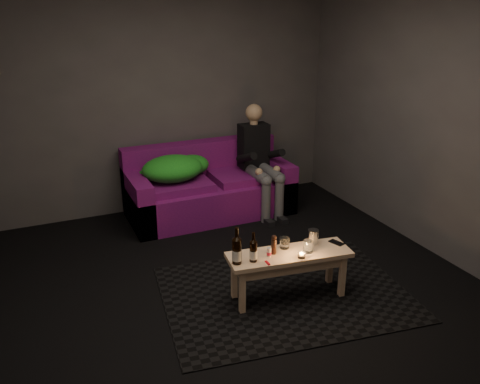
% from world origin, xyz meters
% --- Properties ---
extents(floor, '(4.50, 4.50, 0.00)m').
position_xyz_m(floor, '(0.00, 0.00, 0.00)').
color(floor, black).
rests_on(floor, ground).
extents(room, '(4.50, 4.50, 4.50)m').
position_xyz_m(room, '(0.00, 0.47, 1.64)').
color(room, silver).
rests_on(room, ground).
extents(rug, '(2.22, 1.74, 0.01)m').
position_xyz_m(rug, '(0.28, -0.12, 0.00)').
color(rug, black).
rests_on(rug, floor).
extents(sofa, '(1.87, 0.84, 0.80)m').
position_xyz_m(sofa, '(0.31, 1.82, 0.29)').
color(sofa, '#600E69').
rests_on(sofa, floor).
extents(green_blanket, '(0.82, 0.56, 0.28)m').
position_xyz_m(green_blanket, '(-0.08, 1.81, 0.61)').
color(green_blanket, '#178025').
rests_on(green_blanket, sofa).
extents(person, '(0.34, 0.77, 1.25)m').
position_xyz_m(person, '(0.89, 1.66, 0.65)').
color(person, black).
rests_on(person, sofa).
extents(coffee_table, '(1.06, 0.46, 0.42)m').
position_xyz_m(coffee_table, '(0.28, -0.17, 0.34)').
color(coffee_table, '#DEAD82').
rests_on(coffee_table, rug).
extents(beer_bottle_a, '(0.08, 0.08, 0.31)m').
position_xyz_m(beer_bottle_a, '(-0.19, -0.16, 0.53)').
color(beer_bottle_a, black).
rests_on(beer_bottle_a, coffee_table).
extents(beer_bottle_b, '(0.06, 0.06, 0.25)m').
position_xyz_m(beer_bottle_b, '(-0.05, -0.18, 0.51)').
color(beer_bottle_b, black).
rests_on(beer_bottle_b, coffee_table).
extents(salt_shaker, '(0.05, 0.05, 0.08)m').
position_xyz_m(salt_shaker, '(0.10, -0.16, 0.46)').
color(salt_shaker, silver).
rests_on(salt_shaker, coffee_table).
extents(pepper_mill, '(0.05, 0.05, 0.12)m').
position_xyz_m(pepper_mill, '(0.15, -0.13, 0.48)').
color(pepper_mill, black).
rests_on(pepper_mill, coffee_table).
extents(tumbler_back, '(0.10, 0.10, 0.09)m').
position_xyz_m(tumbler_back, '(0.28, -0.08, 0.47)').
color(tumbler_back, white).
rests_on(tumbler_back, coffee_table).
extents(tealight, '(0.06, 0.06, 0.05)m').
position_xyz_m(tealight, '(0.32, -0.29, 0.44)').
color(tealight, white).
rests_on(tealight, coffee_table).
extents(tumbler_front, '(0.10, 0.10, 0.10)m').
position_xyz_m(tumbler_front, '(0.42, -0.22, 0.47)').
color(tumbler_front, white).
rests_on(tumbler_front, coffee_table).
extents(steel_cup, '(0.11, 0.11, 0.12)m').
position_xyz_m(steel_cup, '(0.54, -0.10, 0.48)').
color(steel_cup, '#B2B6B9').
rests_on(steel_cup, coffee_table).
extents(smartphone, '(0.10, 0.14, 0.01)m').
position_xyz_m(smartphone, '(0.73, -0.18, 0.42)').
color(smartphone, black).
rests_on(smartphone, coffee_table).
extents(red_lighter, '(0.02, 0.06, 0.01)m').
position_xyz_m(red_lighter, '(0.03, -0.26, 0.42)').
color(red_lighter, red).
rests_on(red_lighter, coffee_table).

